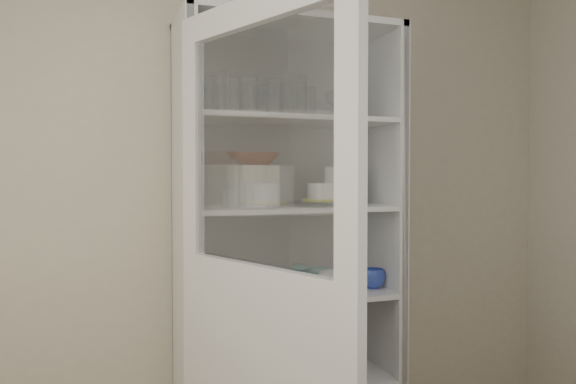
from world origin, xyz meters
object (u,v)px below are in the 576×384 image
object	(u,v)px
mug_blue	(372,278)
white_canister	(211,282)
goblet_0	(202,99)
teal_jar	(299,278)
terracotta_bowl	(254,159)
cream_dish	(232,379)
goblet_2	(332,105)
mug_white	(330,283)
grey_bowl_stack	(339,186)
glass_platter	(325,203)
goblet_3	(357,105)
pantry_cabinet	(284,273)
measuring_cups	(255,294)
goblet_1	(263,104)
tin_box	(322,369)
plate_stack_front	(254,194)
mug_teal	(320,278)
plate_stack_back	(244,198)
white_ramekin	(325,191)
cream_bowl	(254,174)
yellow_trivet	(325,200)
cupboard_door	(259,333)

from	to	relation	value
mug_blue	white_canister	size ratio (longest dim) A/B	0.98
goblet_0	mug_blue	bearing A→B (deg)	-9.03
teal_jar	terracotta_bowl	bearing A→B (deg)	-158.39
goblet_0	cream_dish	world-z (taller)	goblet_0
goblet_2	mug_white	world-z (taller)	goblet_2
goblet_2	grey_bowl_stack	distance (m)	0.40
glass_platter	goblet_3	bearing A→B (deg)	30.01
pantry_cabinet	goblet_0	bearing A→B (deg)	178.38
mug_blue	measuring_cups	world-z (taller)	mug_blue
goblet_3	glass_platter	bearing A→B (deg)	-149.99
goblet_2	measuring_cups	xyz separation A→B (m)	(-0.44, -0.14, -0.86)
grey_bowl_stack	teal_jar	xyz separation A→B (m)	(-0.17, 0.07, -0.44)
mug_blue	teal_jar	world-z (taller)	teal_jar
pantry_cabinet	goblet_2	distance (m)	0.84
goblet_1	tin_box	world-z (taller)	goblet_1
plate_stack_front	tin_box	xyz separation A→B (m)	(0.34, 0.03, -0.83)
goblet_0	mug_white	world-z (taller)	goblet_0
mug_teal	plate_stack_back	bearing A→B (deg)	-178.98
mug_blue	cream_dish	distance (m)	0.80
white_ramekin	mug_teal	distance (m)	0.42
mug_blue	measuring_cups	size ratio (longest dim) A/B	1.35
goblet_2	white_ramekin	world-z (taller)	goblet_2
glass_platter	white_ramekin	size ratio (longest dim) A/B	2.14
cream_bowl	white_ramekin	bearing A→B (deg)	3.52
terracotta_bowl	mug_blue	bearing A→B (deg)	-0.85
goblet_0	terracotta_bowl	distance (m)	0.36
cream_bowl	white_canister	bearing A→B (deg)	150.12
pantry_cabinet	white_canister	size ratio (longest dim) A/B	17.31
goblet_1	white_canister	xyz separation A→B (m)	(-0.26, -0.06, -0.81)
goblet_0	plate_stack_back	bearing A→B (deg)	11.55
goblet_1	cream_dish	bearing A→B (deg)	-145.10
goblet_2	white_canister	bearing A→B (deg)	-178.89
terracotta_bowl	glass_platter	world-z (taller)	terracotta_bowl
teal_jar	measuring_cups	xyz separation A→B (m)	(-0.26, -0.14, -0.03)
goblet_2	cream_dish	bearing A→B (deg)	-170.66
terracotta_bowl	cream_dish	xyz separation A→B (m)	(-0.10, 0.02, -0.98)
cream_bowl	grey_bowl_stack	bearing A→B (deg)	3.48
white_canister	cream_bowl	bearing A→B (deg)	-29.88
mug_white	cream_dish	xyz separation A→B (m)	(-0.44, 0.09, -0.42)
plate_stack_front	mug_white	xyz separation A→B (m)	(0.34, -0.06, -0.41)
plate_stack_front	plate_stack_back	world-z (taller)	plate_stack_front
grey_bowl_stack	tin_box	size ratio (longest dim) A/B	0.98
yellow_trivet	mug_white	world-z (taller)	yellow_trivet
cupboard_door	plate_stack_front	xyz separation A→B (m)	(0.15, 0.60, 0.44)
white_ramekin	cream_bowl	bearing A→B (deg)	-176.48
teal_jar	yellow_trivet	bearing A→B (deg)	-38.36
goblet_0	goblet_1	distance (m)	0.30
goblet_3	mug_white	xyz separation A→B (m)	(-0.25, -0.22, -0.84)
grey_bowl_stack	cream_dish	distance (m)	1.00
cupboard_door	goblet_3	distance (m)	1.38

